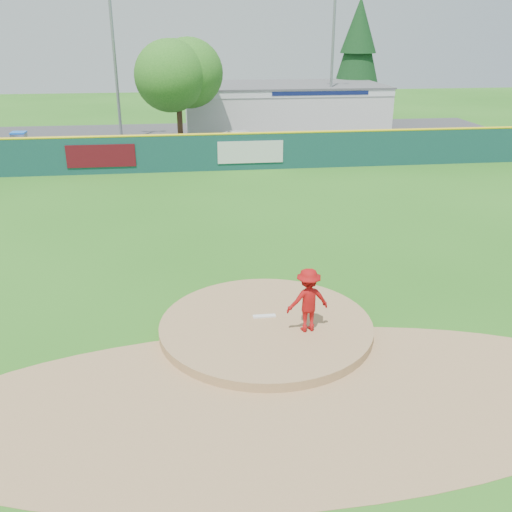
{
  "coord_description": "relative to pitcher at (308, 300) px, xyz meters",
  "views": [
    {
      "loc": [
        -1.93,
        -12.88,
        7.33
      ],
      "look_at": [
        0.0,
        2.0,
        1.3
      ],
      "focal_mm": 40.0,
      "sensor_mm": 36.0,
      "label": 1
    }
  ],
  "objects": [
    {
      "name": "pitching_rubber",
      "position": [
        -0.97,
        0.81,
        -0.81
      ],
      "size": [
        0.6,
        0.15,
        0.04
      ],
      "primitive_type": "cube",
      "color": "white",
      "rests_on": "pitchers_mound"
    },
    {
      "name": "fence_banners",
      "position": [
        -3.2,
        18.43,
        -0.08
      ],
      "size": [
        11.6,
        0.04,
        1.2
      ],
      "color": "#540C14",
      "rests_on": "ground"
    },
    {
      "name": "infield_dirt_arc",
      "position": [
        -0.97,
        -2.49,
        -1.07
      ],
      "size": [
        15.4,
        15.4,
        0.01
      ],
      "primitive_type": "cylinder",
      "color": "#9E774C",
      "rests_on": "ground"
    },
    {
      "name": "van",
      "position": [
        1.18,
        23.97,
        -0.44
      ],
      "size": [
        4.54,
        2.26,
        1.24
      ],
      "primitive_type": "imported",
      "rotation": [
        0.0,
        0.0,
        1.62
      ],
      "color": "white",
      "rests_on": "parking_lot"
    },
    {
      "name": "outfield_fence",
      "position": [
        -0.97,
        18.51,
        0.01
      ],
      "size": [
        40.0,
        0.14,
        2.07
      ],
      "color": "#133E3C",
      "rests_on": "ground"
    },
    {
      "name": "conifer_tree",
      "position": [
        12.03,
        36.51,
        4.47
      ],
      "size": [
        4.4,
        4.4,
        9.5
      ],
      "color": "#382314",
      "rests_on": "ground"
    },
    {
      "name": "deciduous_tree",
      "position": [
        -2.97,
        25.51,
        3.48
      ],
      "size": [
        5.6,
        5.6,
        7.36
      ],
      "color": "#382314",
      "rests_on": "ground"
    },
    {
      "name": "light_pole_right",
      "position": [
        8.03,
        29.51,
        4.47
      ],
      "size": [
        1.75,
        0.25,
        10.0
      ],
      "color": "gray",
      "rests_on": "ground"
    },
    {
      "name": "parking_lot",
      "position": [
        -0.97,
        27.51,
        -1.07
      ],
      "size": [
        44.0,
        16.0,
        0.02
      ],
      "primitive_type": "cube",
      "color": "#38383A",
      "rests_on": "ground"
    },
    {
      "name": "pool_building_grp",
      "position": [
        5.03,
        32.51,
        0.59
      ],
      "size": [
        15.2,
        8.2,
        3.31
      ],
      "color": "silver",
      "rests_on": "ground"
    },
    {
      "name": "pitcher",
      "position": [
        0.0,
        0.0,
        0.0
      ],
      "size": [
        1.15,
        0.77,
        1.65
      ],
      "primitive_type": "imported",
      "rotation": [
        0.0,
        0.0,
        3.29
      ],
      "color": "#9F0D0E",
      "rests_on": "pitchers_mound"
    },
    {
      "name": "playground_slide",
      "position": [
        -12.9,
        24.61,
        -0.39
      ],
      "size": [
        0.87,
        2.45,
        1.35
      ],
      "color": "blue",
      "rests_on": "ground"
    },
    {
      "name": "ground",
      "position": [
        -0.97,
        0.51,
        -1.08
      ],
      "size": [
        120.0,
        120.0,
        0.0
      ],
      "primitive_type": "plane",
      "color": "#286B19",
      "rests_on": "ground"
    },
    {
      "name": "light_pole_left",
      "position": [
        -6.97,
        27.51,
        4.97
      ],
      "size": [
        1.75,
        0.25,
        11.0
      ],
      "color": "gray",
      "rests_on": "ground"
    },
    {
      "name": "pitchers_mound",
      "position": [
        -0.97,
        0.51,
        -1.08
      ],
      "size": [
        5.5,
        5.5,
        0.5
      ],
      "primitive_type": "cylinder",
      "color": "#9E774C",
      "rests_on": "ground"
    }
  ]
}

